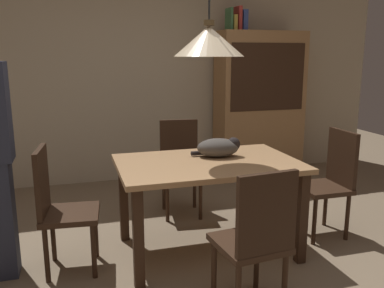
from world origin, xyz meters
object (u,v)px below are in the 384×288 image
Objects in this scene: book_red_tall at (237,19)px; book_blue_wide at (242,20)px; book_green_slim at (229,19)px; book_yellow_short at (233,23)px; chair_far_back at (180,163)px; cat_sleeping at (219,147)px; dining_table at (208,174)px; chair_right_side at (330,178)px; chair_near_front at (256,236)px; chair_left_side at (59,204)px; pendant_lamp at (209,41)px; hutch_bookcase at (259,108)px.

book_blue_wide is (0.06, 0.00, -0.02)m from book_red_tall.
book_green_slim is 0.06m from book_yellow_short.
cat_sleeping is (0.13, -0.76, 0.32)m from chair_far_back.
chair_right_side is at bearing -0.03° from dining_table.
book_blue_wide is (1.06, 1.86, 1.32)m from dining_table.
chair_near_front and chair_left_side have the same top height.
pendant_lamp reaches higher than book_red_tall.
chair_far_back is 1.96m from book_yellow_short.
chair_near_front reaches higher than cat_sleeping.
chair_near_front is at bearing -108.76° from book_yellow_short.
hutch_bookcase is 1.17m from book_green_slim.
hutch_bookcase reaches higher than chair_far_back.
chair_right_side reaches higher than cat_sleeping.
book_yellow_short is (-0.19, 1.86, 1.43)m from chair_right_side.
book_yellow_short is at bearing 179.78° from hutch_bookcase.
chair_near_front is 1.44m from chair_left_side.
book_yellow_short is at bearing 180.00° from book_blue_wide.
book_red_tall reaches higher than book_blue_wide.
dining_table is 1.51× the size of chair_left_side.
chair_near_front is 1.00× the size of chair_right_side.
book_yellow_short is (0.93, 2.73, 1.43)m from chair_near_front.
chair_right_side is 1.90m from hutch_bookcase.
chair_left_side is at bearing 142.06° from chair_near_front.
pendant_lamp is at bearing -119.65° from book_blue_wide.
dining_table is 1.51× the size of chair_right_side.
pendant_lamp reaches higher than chair_far_back.
chair_right_side is 1.05m from cat_sleeping.
book_yellow_short reaches higher than chair_far_back.
book_green_slim is (-0.44, 0.00, 1.09)m from hutch_bookcase.
book_red_tall reaches higher than cat_sleeping.
cat_sleeping is at bearing -124.31° from hutch_bookcase.
dining_table is 0.89m from chair_far_back.
cat_sleeping is 0.21× the size of hutch_bookcase.
chair_far_back reaches higher than cat_sleeping.
chair_far_back is at bearing 141.87° from chair_right_side.
dining_table is 1.01m from pendant_lamp.
chair_right_side is at bearing -0.03° from pendant_lamp.
pendant_lamp is 6.50× the size of book_yellow_short.
chair_right_side is at bearing -85.86° from book_red_tall.
book_green_slim is (0.88, 0.98, 1.47)m from chair_far_back.
book_blue_wide is (-0.26, 0.00, 1.08)m from hutch_bookcase.
chair_right_side and chair_left_side have the same top height.
cat_sleeping is at bearing -117.89° from book_blue_wide.
cat_sleeping is 2.10m from hutch_bookcase.
book_red_tall is (0.99, 1.86, 0.33)m from pendant_lamp.
chair_far_back is 1.97m from book_green_slim.
book_red_tall reaches higher than chair_left_side.
hutch_bookcase reaches higher than cat_sleeping.
chair_right_side is 2.26m from chair_left_side.
chair_far_back is at bearing -143.33° from hutch_bookcase.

